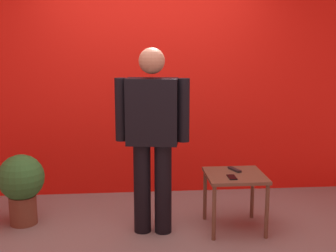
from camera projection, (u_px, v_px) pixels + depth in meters
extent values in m
plane|color=gray|center=(157.00, 247.00, 3.82)|extent=(12.00, 12.00, 0.00)
cube|color=red|center=(149.00, 77.00, 5.05)|extent=(5.73, 0.12, 2.69)
cylinder|color=black|center=(142.00, 188.00, 4.07)|extent=(0.18, 0.18, 0.84)
cylinder|color=black|center=(163.00, 189.00, 4.06)|extent=(0.18, 0.18, 0.84)
cube|color=black|center=(152.00, 112.00, 3.93)|extent=(0.48, 0.30, 0.59)
cube|color=red|center=(153.00, 106.00, 4.04)|extent=(0.13, 0.03, 0.50)
cube|color=#B2333D|center=(154.00, 108.00, 4.05)|extent=(0.05, 0.02, 0.45)
cylinder|color=black|center=(121.00, 110.00, 3.95)|extent=(0.13, 0.13, 0.56)
cylinder|color=black|center=(183.00, 110.00, 3.91)|extent=(0.13, 0.13, 0.56)
sphere|color=#A87A5B|center=(152.00, 61.00, 3.85)|extent=(0.23, 0.23, 0.23)
cube|color=brown|center=(235.00, 175.00, 4.12)|extent=(0.54, 0.54, 0.03)
cylinder|color=brown|center=(214.00, 213.00, 3.91)|extent=(0.04, 0.04, 0.50)
cylinder|color=brown|center=(267.00, 211.00, 3.95)|extent=(0.04, 0.04, 0.50)
cylinder|color=brown|center=(205.00, 195.00, 4.38)|extent=(0.04, 0.04, 0.50)
cylinder|color=brown|center=(252.00, 194.00, 4.42)|extent=(0.04, 0.04, 0.50)
cube|color=black|center=(232.00, 177.00, 4.00)|extent=(0.07, 0.14, 0.01)
cube|color=black|center=(235.00, 170.00, 4.22)|extent=(0.10, 0.17, 0.02)
cylinder|color=brown|center=(23.00, 210.00, 4.30)|extent=(0.26, 0.26, 0.28)
sphere|color=#2D7233|center=(21.00, 177.00, 4.24)|extent=(0.44, 0.44, 0.44)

